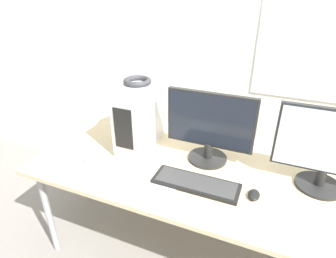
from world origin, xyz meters
TOP-DOWN VIEW (x-y plane):
  - wall_back at (0.00, 1.07)m, footprint 8.00×0.07m
  - desk at (0.00, 0.47)m, footprint 2.50×0.94m
  - pc_tower at (-0.71, 0.55)m, footprint 0.17×0.40m
  - headphones at (-0.71, 0.55)m, footprint 0.17×0.17m
  - monitor_main at (-0.25, 0.55)m, footprint 0.51×0.24m
  - monitor_right_near at (0.36, 0.52)m, footprint 0.52×0.24m
  - keyboard at (-0.24, 0.28)m, footprint 0.46×0.16m
  - mouse at (0.06, 0.31)m, footprint 0.06×0.09m
  - cell_phone at (-0.92, 0.29)m, footprint 0.11×0.14m
  - paper_sheet_left at (-0.44, 0.19)m, footprint 0.31×0.35m

SIDE VIEW (x-z plane):
  - desk at x=0.00m, z-range 0.32..1.02m
  - paper_sheet_left at x=-0.44m, z-range 0.71..0.71m
  - cell_phone at x=-0.92m, z-range 0.71..0.72m
  - keyboard at x=-0.24m, z-range 0.71..0.73m
  - mouse at x=0.06m, z-range 0.71..0.73m
  - pc_tower at x=-0.71m, z-range 0.71..1.13m
  - monitor_main at x=-0.25m, z-range 0.71..1.15m
  - monitor_right_near at x=0.36m, z-range 0.71..1.16m
  - headphones at x=-0.71m, z-range 1.13..1.17m
  - wall_back at x=0.00m, z-range 0.00..2.70m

